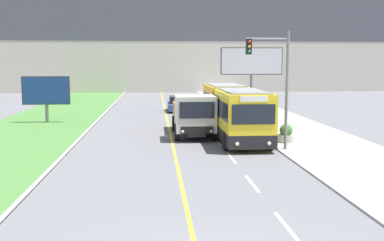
{
  "coord_description": "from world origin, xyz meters",
  "views": [
    {
      "loc": [
        -0.98,
        -8.9,
        4.69
      ],
      "look_at": [
        1.1,
        16.16,
        1.4
      ],
      "focal_mm": 42.0,
      "sensor_mm": 36.0,
      "label": 1
    }
  ],
  "objects_px": {
    "traffic_light_mast": "(276,76)",
    "planter_round_near": "(286,134)",
    "billboard_small": "(46,92)",
    "planter_round_second": "(270,125)",
    "car_distant": "(177,104)",
    "planter_round_third": "(256,117)",
    "dump_truck": "(194,116)",
    "billboard_large": "(252,63)",
    "city_bus": "(233,111)"
  },
  "relations": [
    {
      "from": "planter_round_near",
      "to": "planter_round_third",
      "type": "relative_size",
      "value": 1.01
    },
    {
      "from": "planter_round_third",
      "to": "planter_round_second",
      "type": "bearing_deg",
      "value": -89.58
    },
    {
      "from": "city_bus",
      "to": "planter_round_second",
      "type": "distance_m",
      "value": 3.04
    },
    {
      "from": "car_distant",
      "to": "traffic_light_mast",
      "type": "height_order",
      "value": "traffic_light_mast"
    },
    {
      "from": "billboard_large",
      "to": "planter_round_second",
      "type": "distance_m",
      "value": 16.29
    },
    {
      "from": "car_distant",
      "to": "planter_round_near",
      "type": "bearing_deg",
      "value": -73.03
    },
    {
      "from": "city_bus",
      "to": "billboard_large",
      "type": "relative_size",
      "value": 1.94
    },
    {
      "from": "billboard_small",
      "to": "planter_round_near",
      "type": "bearing_deg",
      "value": -32.75
    },
    {
      "from": "traffic_light_mast",
      "to": "billboard_large",
      "type": "xyz_separation_m",
      "value": [
        3.43,
        21.68,
        0.64
      ]
    },
    {
      "from": "dump_truck",
      "to": "planter_round_third",
      "type": "relative_size",
      "value": 6.46
    },
    {
      "from": "car_distant",
      "to": "billboard_small",
      "type": "relative_size",
      "value": 1.19
    },
    {
      "from": "dump_truck",
      "to": "planter_round_near",
      "type": "relative_size",
      "value": 6.37
    },
    {
      "from": "traffic_light_mast",
      "to": "planter_round_second",
      "type": "distance_m",
      "value": 7.07
    },
    {
      "from": "traffic_light_mast",
      "to": "planter_round_second",
      "type": "relative_size",
      "value": 5.86
    },
    {
      "from": "car_distant",
      "to": "traffic_light_mast",
      "type": "distance_m",
      "value": 20.43
    },
    {
      "from": "dump_truck",
      "to": "traffic_light_mast",
      "type": "xyz_separation_m",
      "value": [
        3.87,
        -4.62,
        2.64
      ]
    },
    {
      "from": "traffic_light_mast",
      "to": "planter_round_third",
      "type": "height_order",
      "value": "traffic_light_mast"
    },
    {
      "from": "billboard_small",
      "to": "planter_round_third",
      "type": "height_order",
      "value": "billboard_small"
    },
    {
      "from": "car_distant",
      "to": "traffic_light_mast",
      "type": "relative_size",
      "value": 0.69
    },
    {
      "from": "traffic_light_mast",
      "to": "billboard_small",
      "type": "relative_size",
      "value": 1.74
    },
    {
      "from": "billboard_small",
      "to": "planter_round_second",
      "type": "height_order",
      "value": "billboard_small"
    },
    {
      "from": "dump_truck",
      "to": "billboard_large",
      "type": "bearing_deg",
      "value": 66.84
    },
    {
      "from": "traffic_light_mast",
      "to": "planter_round_near",
      "type": "relative_size",
      "value": 5.93
    },
    {
      "from": "traffic_light_mast",
      "to": "billboard_large",
      "type": "bearing_deg",
      "value": 81.01
    },
    {
      "from": "car_distant",
      "to": "planter_round_near",
      "type": "height_order",
      "value": "car_distant"
    },
    {
      "from": "dump_truck",
      "to": "planter_round_near",
      "type": "distance_m",
      "value": 5.78
    },
    {
      "from": "dump_truck",
      "to": "traffic_light_mast",
      "type": "bearing_deg",
      "value": -50.1
    },
    {
      "from": "car_distant",
      "to": "planter_round_third",
      "type": "xyz_separation_m",
      "value": [
        5.44,
        -9.71,
        -0.15
      ]
    },
    {
      "from": "billboard_large",
      "to": "planter_round_third",
      "type": "xyz_separation_m",
      "value": [
        -2.12,
        -11.66,
        -4.08
      ]
    },
    {
      "from": "planter_round_second",
      "to": "planter_round_third",
      "type": "distance_m",
      "value": 3.97
    },
    {
      "from": "city_bus",
      "to": "billboard_small",
      "type": "height_order",
      "value": "billboard_small"
    },
    {
      "from": "city_bus",
      "to": "dump_truck",
      "type": "height_order",
      "value": "city_bus"
    },
    {
      "from": "car_distant",
      "to": "billboard_small",
      "type": "height_order",
      "value": "billboard_small"
    },
    {
      "from": "traffic_light_mast",
      "to": "dump_truck",
      "type": "bearing_deg",
      "value": 129.9
    },
    {
      "from": "city_bus",
      "to": "billboard_large",
      "type": "xyz_separation_m",
      "value": [
        4.76,
        16.63,
        3.04
      ]
    },
    {
      "from": "billboard_large",
      "to": "billboard_small",
      "type": "xyz_separation_m",
      "value": [
        -18.05,
        -9.39,
        -2.19
      ]
    },
    {
      "from": "dump_truck",
      "to": "billboard_large",
      "type": "distance_m",
      "value": 18.83
    },
    {
      "from": "car_distant",
      "to": "planter_round_third",
      "type": "bearing_deg",
      "value": -60.75
    },
    {
      "from": "traffic_light_mast",
      "to": "planter_round_second",
      "type": "height_order",
      "value": "traffic_light_mast"
    },
    {
      "from": "planter_round_near",
      "to": "planter_round_second",
      "type": "relative_size",
      "value": 0.99
    },
    {
      "from": "planter_round_second",
      "to": "planter_round_near",
      "type": "bearing_deg",
      "value": -91.19
    },
    {
      "from": "traffic_light_mast",
      "to": "billboard_small",
      "type": "bearing_deg",
      "value": 139.96
    },
    {
      "from": "billboard_small",
      "to": "planter_round_second",
      "type": "bearing_deg",
      "value": -21.36
    },
    {
      "from": "planter_round_third",
      "to": "billboard_small",
      "type": "bearing_deg",
      "value": 171.89
    },
    {
      "from": "city_bus",
      "to": "dump_truck",
      "type": "bearing_deg",
      "value": -170.56
    },
    {
      "from": "dump_truck",
      "to": "planter_round_third",
      "type": "distance_m",
      "value": 7.52
    },
    {
      "from": "traffic_light_mast",
      "to": "planter_round_near",
      "type": "bearing_deg",
      "value": 58.73
    },
    {
      "from": "car_distant",
      "to": "planter_round_second",
      "type": "relative_size",
      "value": 4.02
    },
    {
      "from": "billboard_small",
      "to": "planter_round_third",
      "type": "relative_size",
      "value": 3.46
    },
    {
      "from": "traffic_light_mast",
      "to": "city_bus",
      "type": "bearing_deg",
      "value": 104.84
    }
  ]
}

